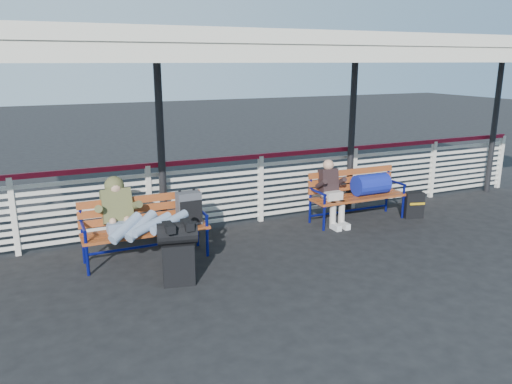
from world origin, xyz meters
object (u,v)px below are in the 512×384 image
suitcase_side (413,205)px  bench_left (160,217)px  bench_right (365,187)px  traveler_man (139,220)px  luggage_stack (178,251)px  companion_person (332,192)px

suitcase_side → bench_left: bearing=-165.3°
bench_right → traveler_man: traveler_man is taller
luggage_stack → companion_person: bearing=33.6°
luggage_stack → companion_person: companion_person is taller
bench_right → suitcase_side: bench_right is taller
traveler_man → suitcase_side: (5.09, 0.29, -0.47)m
luggage_stack → bench_right: size_ratio=0.47×
bench_left → companion_person: bearing=4.5°
bench_right → suitcase_side: size_ratio=3.74×
bench_right → traveler_man: 4.22m
bench_left → suitcase_side: size_ratio=3.74×
traveler_man → companion_person: traveler_man is taller
traveler_man → companion_person: 3.54m
luggage_stack → bench_left: bearing=100.0°
luggage_stack → bench_left: size_ratio=0.47×
bench_left → bench_right: bearing=3.6°
luggage_stack → companion_person: 3.39m
bench_left → bench_right: bench_left is taller
bench_left → traveler_man: size_ratio=1.10×
bench_right → luggage_stack: bearing=-161.7°
bench_left → companion_person: companion_person is taller
luggage_stack → suitcase_side: 4.85m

